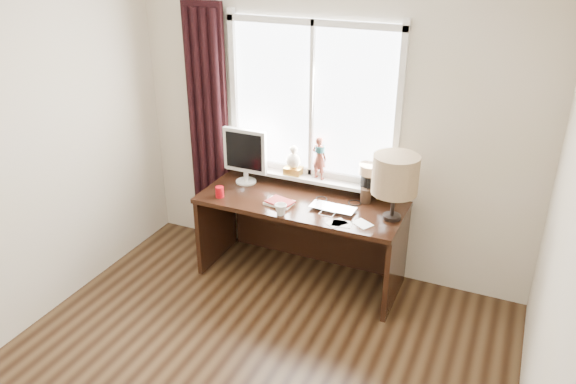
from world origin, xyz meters
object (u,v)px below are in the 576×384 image
at_px(laptop, 333,208).
at_px(table_lamp, 395,175).
at_px(monitor, 245,153).
at_px(red_cup, 220,192).
at_px(mug, 281,209).
at_px(desk, 305,221).

distance_m(laptop, table_lamp, 0.58).
bearing_deg(table_lamp, monitor, 173.68).
xyz_separation_m(laptop, red_cup, (-0.95, -0.15, 0.03)).
relative_size(red_cup, table_lamp, 0.18).
bearing_deg(mug, desk, 83.11).
distance_m(red_cup, desk, 0.77).
bearing_deg(monitor, table_lamp, -6.32).
height_order(laptop, red_cup, red_cup).
height_order(mug, monitor, monitor).
relative_size(mug, table_lamp, 0.19).
bearing_deg(desk, monitor, 175.72).
relative_size(mug, monitor, 0.20).
relative_size(monitor, table_lamp, 0.94).
distance_m(red_cup, table_lamp, 1.46).
relative_size(red_cup, desk, 0.05).
relative_size(laptop, desk, 0.22).
height_order(monitor, table_lamp, table_lamp).
bearing_deg(monitor, red_cup, -99.62).
bearing_deg(desk, laptop, -27.24).
relative_size(laptop, monitor, 0.75).
height_order(red_cup, monitor, monitor).
bearing_deg(red_cup, mug, -8.29).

